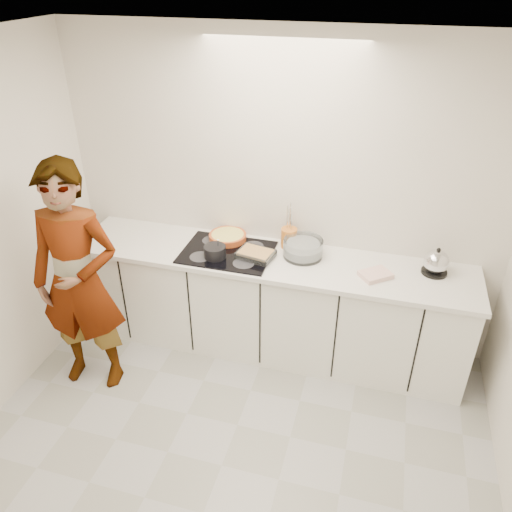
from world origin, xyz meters
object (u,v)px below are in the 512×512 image
(hob, at_px, (227,252))
(cook, at_px, (78,281))
(mixing_bowl, at_px, (303,249))
(kettle, at_px, (436,263))
(saucepan, at_px, (215,252))
(baking_dish, at_px, (256,254))
(utensil_crock, at_px, (289,238))
(tart_dish, at_px, (228,236))

(hob, relative_size, cook, 0.39)
(mixing_bowl, xyz_separation_m, kettle, (1.01, 0.02, 0.02))
(kettle, xyz_separation_m, cook, (-2.52, -0.85, -0.08))
(saucepan, distance_m, mixing_bowl, 0.70)
(baking_dish, relative_size, mixing_bowl, 0.76)
(mixing_bowl, height_order, utensil_crock, utensil_crock)
(cook, bearing_deg, hob, 30.37)
(baking_dish, height_order, kettle, kettle)
(baking_dish, xyz_separation_m, utensil_crock, (0.21, 0.26, 0.04))
(saucepan, bearing_deg, baking_dish, 15.21)
(saucepan, distance_m, kettle, 1.69)
(hob, xyz_separation_m, tart_dish, (-0.06, 0.19, 0.04))
(saucepan, relative_size, kettle, 0.84)
(hob, distance_m, baking_dish, 0.25)
(baking_dish, xyz_separation_m, mixing_bowl, (0.35, 0.14, 0.02))
(utensil_crock, bearing_deg, hob, -152.70)
(hob, bearing_deg, kettle, 4.82)
(saucepan, xyz_separation_m, kettle, (1.67, 0.25, 0.03))
(tart_dish, bearing_deg, utensil_crock, 4.86)
(utensil_crock, relative_size, cook, 0.09)
(tart_dish, xyz_separation_m, kettle, (1.67, -0.06, 0.05))
(hob, distance_m, tart_dish, 0.20)
(utensil_crock, bearing_deg, mixing_bowl, -40.68)
(hob, bearing_deg, cook, -142.02)
(baking_dish, distance_m, cook, 1.35)
(baking_dish, relative_size, utensil_crock, 1.90)
(mixing_bowl, bearing_deg, hob, -169.25)
(baking_dish, relative_size, kettle, 1.24)
(saucepan, bearing_deg, tart_dish, 88.89)
(kettle, xyz_separation_m, utensil_crock, (-1.15, 0.10, -0.01))
(mixing_bowl, relative_size, kettle, 1.63)
(tart_dish, xyz_separation_m, saucepan, (-0.01, -0.30, 0.02))
(saucepan, height_order, baking_dish, saucepan)
(baking_dish, bearing_deg, tart_dish, 144.78)
(tart_dish, height_order, kettle, kettle)
(saucepan, xyz_separation_m, baking_dish, (0.31, 0.08, -0.02))
(hob, xyz_separation_m, cook, (-0.91, -0.71, 0.01))
(kettle, bearing_deg, mixing_bowl, -178.75)
(hob, relative_size, baking_dish, 2.30)
(tart_dish, distance_m, kettle, 1.67)
(saucepan, height_order, mixing_bowl, saucepan)
(baking_dish, xyz_separation_m, cook, (-1.16, -0.69, -0.03))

